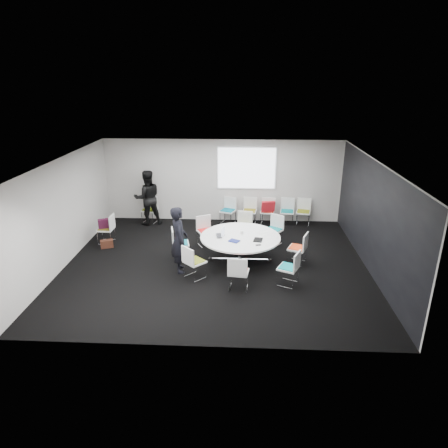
{
  "coord_description": "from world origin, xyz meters",
  "views": [
    {
      "loc": [
        0.71,
        -9.68,
        4.79
      ],
      "look_at": [
        0.2,
        0.4,
        1.0
      ],
      "focal_mm": 32.0,
      "sensor_mm": 36.0,
      "label": 1
    }
  ],
  "objects_px": {
    "laptop": "(221,236)",
    "brown_bag": "(107,244)",
    "chair_ring_e": "(180,249)",
    "chair_ring_f": "(194,268)",
    "conference_table": "(240,243)",
    "chair_back_c": "(267,216)",
    "chair_back_a": "(228,215)",
    "chair_back_b": "(249,216)",
    "person_main": "(179,240)",
    "maroon_bag": "(105,223)",
    "chair_ring_g": "(238,279)",
    "chair_ring_b": "(273,235)",
    "chair_person_back": "(150,214)",
    "chair_ring_h": "(288,274)",
    "chair_ring_d": "(206,236)",
    "person_back": "(148,198)",
    "chair_spare_left": "(107,234)",
    "chair_ring_a": "(297,254)",
    "chair_back_d": "(287,216)",
    "cup": "(242,232)",
    "chair_back_e": "(303,217)"
  },
  "relations": [
    {
      "from": "conference_table",
      "to": "chair_back_e",
      "type": "distance_m",
      "value": 3.64
    },
    {
      "from": "laptop",
      "to": "chair_ring_h",
      "type": "bearing_deg",
      "value": -135.16
    },
    {
      "from": "chair_back_c",
      "to": "brown_bag",
      "type": "height_order",
      "value": "chair_back_c"
    },
    {
      "from": "chair_ring_e",
      "to": "chair_back_a",
      "type": "relative_size",
      "value": 1.0
    },
    {
      "from": "chair_ring_g",
      "to": "chair_back_e",
      "type": "relative_size",
      "value": 1.0
    },
    {
      "from": "chair_back_d",
      "to": "chair_back_e",
      "type": "relative_size",
      "value": 1.0
    },
    {
      "from": "conference_table",
      "to": "chair_ring_a",
      "type": "relative_size",
      "value": 2.44
    },
    {
      "from": "chair_ring_a",
      "to": "laptop",
      "type": "relative_size",
      "value": 2.58
    },
    {
      "from": "conference_table",
      "to": "maroon_bag",
      "type": "bearing_deg",
      "value": 165.06
    },
    {
      "from": "cup",
      "to": "chair_ring_d",
      "type": "bearing_deg",
      "value": 140.52
    },
    {
      "from": "chair_ring_e",
      "to": "chair_ring_g",
      "type": "bearing_deg",
      "value": 32.61
    },
    {
      "from": "chair_back_c",
      "to": "chair_back_d",
      "type": "height_order",
      "value": "same"
    },
    {
      "from": "chair_ring_f",
      "to": "chair_back_c",
      "type": "distance_m",
      "value": 4.45
    },
    {
      "from": "chair_ring_g",
      "to": "person_back",
      "type": "bearing_deg",
      "value": 133.37
    },
    {
      "from": "chair_ring_h",
      "to": "chair_back_b",
      "type": "distance_m",
      "value": 4.3
    },
    {
      "from": "conference_table",
      "to": "chair_back_d",
      "type": "xyz_separation_m",
      "value": [
        1.55,
        2.96,
        -0.26
      ]
    },
    {
      "from": "person_back",
      "to": "cup",
      "type": "xyz_separation_m",
      "value": [
        3.17,
        -2.59,
        -0.15
      ]
    },
    {
      "from": "conference_table",
      "to": "laptop",
      "type": "height_order",
      "value": "laptop"
    },
    {
      "from": "chair_ring_e",
      "to": "chair_ring_f",
      "type": "distance_m",
      "value": 1.22
    },
    {
      "from": "chair_back_a",
      "to": "chair_ring_d",
      "type": "bearing_deg",
      "value": 94.59
    },
    {
      "from": "conference_table",
      "to": "person_main",
      "type": "bearing_deg",
      "value": -157.5
    },
    {
      "from": "chair_ring_b",
      "to": "chair_ring_e",
      "type": "height_order",
      "value": "same"
    },
    {
      "from": "chair_ring_h",
      "to": "chair_back_a",
      "type": "bearing_deg",
      "value": 46.54
    },
    {
      "from": "chair_back_a",
      "to": "chair_spare_left",
      "type": "xyz_separation_m",
      "value": [
        -3.58,
        -1.88,
        0.0
      ]
    },
    {
      "from": "chair_ring_b",
      "to": "chair_ring_e",
      "type": "xyz_separation_m",
      "value": [
        -2.63,
        -1.16,
        0.0
      ]
    },
    {
      "from": "chair_back_d",
      "to": "chair_back_c",
      "type": "bearing_deg",
      "value": 8.35
    },
    {
      "from": "maroon_bag",
      "to": "brown_bag",
      "type": "bearing_deg",
      "value": -72.15
    },
    {
      "from": "chair_ring_e",
      "to": "chair_person_back",
      "type": "distance_m",
      "value": 3.21
    },
    {
      "from": "cup",
      "to": "maroon_bag",
      "type": "height_order",
      "value": "cup"
    },
    {
      "from": "chair_back_c",
      "to": "chair_back_e",
      "type": "xyz_separation_m",
      "value": [
        1.2,
        0.01,
        0.0
      ]
    },
    {
      "from": "chair_person_back",
      "to": "brown_bag",
      "type": "distance_m",
      "value": 2.36
    },
    {
      "from": "chair_ring_d",
      "to": "chair_back_c",
      "type": "height_order",
      "value": "same"
    },
    {
      "from": "chair_ring_b",
      "to": "laptop",
      "type": "height_order",
      "value": "chair_ring_b"
    },
    {
      "from": "conference_table",
      "to": "chair_ring_h",
      "type": "height_order",
      "value": "chair_ring_h"
    },
    {
      "from": "chair_back_b",
      "to": "cup",
      "type": "height_order",
      "value": "chair_back_b"
    },
    {
      "from": "chair_back_c",
      "to": "chair_spare_left",
      "type": "xyz_separation_m",
      "value": [
        -4.93,
        -1.87,
        0.0
      ]
    },
    {
      "from": "conference_table",
      "to": "chair_ring_d",
      "type": "height_order",
      "value": "chair_ring_d"
    },
    {
      "from": "chair_spare_left",
      "to": "maroon_bag",
      "type": "height_order",
      "value": "chair_spare_left"
    },
    {
      "from": "chair_back_c",
      "to": "chair_ring_f",
      "type": "bearing_deg",
      "value": 73.56
    },
    {
      "from": "chair_ring_g",
      "to": "chair_back_b",
      "type": "bearing_deg",
      "value": 93.51
    },
    {
      "from": "chair_ring_f",
      "to": "laptop",
      "type": "height_order",
      "value": "chair_ring_f"
    },
    {
      "from": "chair_ring_b",
      "to": "chair_person_back",
      "type": "bearing_deg",
      "value": 13.67
    },
    {
      "from": "chair_back_a",
      "to": "chair_back_b",
      "type": "xyz_separation_m",
      "value": [
        0.73,
        0.0,
        0.0
      ]
    },
    {
      "from": "person_main",
      "to": "maroon_bag",
      "type": "relative_size",
      "value": 4.35
    },
    {
      "from": "chair_ring_h",
      "to": "chair_ring_e",
      "type": "bearing_deg",
      "value": 90.29
    },
    {
      "from": "chair_back_e",
      "to": "chair_person_back",
      "type": "xyz_separation_m",
      "value": [
        -5.23,
        -0.04,
        0.0
      ]
    },
    {
      "from": "chair_back_a",
      "to": "cup",
      "type": "distance_m",
      "value": 2.88
    },
    {
      "from": "laptop",
      "to": "brown_bag",
      "type": "height_order",
      "value": "laptop"
    },
    {
      "from": "person_back",
      "to": "laptop",
      "type": "distance_m",
      "value": 3.82
    },
    {
      "from": "conference_table",
      "to": "chair_back_b",
      "type": "height_order",
      "value": "chair_back_b"
    }
  ]
}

